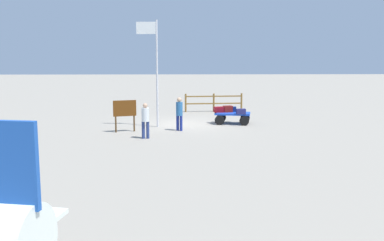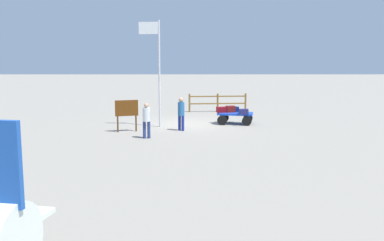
# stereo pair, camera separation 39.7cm
# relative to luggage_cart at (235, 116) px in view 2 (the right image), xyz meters

# --- Properties ---
(ground_plane) EXTENTS (120.00, 120.00, 0.00)m
(ground_plane) POSITION_rel_luggage_cart_xyz_m (2.50, 0.12, -0.44)
(ground_plane) COLOR gray
(luggage_cart) EXTENTS (2.04, 1.49, 0.61)m
(luggage_cart) POSITION_rel_luggage_cart_xyz_m (0.00, 0.00, 0.00)
(luggage_cart) COLOR blue
(luggage_cart) RESTS_ON ground
(suitcase_olive) EXTENTS (0.54, 0.46, 0.35)m
(suitcase_olive) POSITION_rel_luggage_cart_xyz_m (0.22, -0.22, 0.34)
(suitcase_olive) COLOR maroon
(suitcase_olive) RESTS_ON luggage_cart
(suitcase_dark) EXTENTS (0.55, 0.33, 0.28)m
(suitcase_dark) POSITION_rel_luggage_cart_xyz_m (0.02, -0.43, 0.31)
(suitcase_dark) COLOR navy
(suitcase_dark) RESTS_ON luggage_cart
(suitcase_maroon) EXTENTS (0.49, 0.34, 0.27)m
(suitcase_maroon) POSITION_rel_luggage_cart_xyz_m (-0.40, 0.55, 0.30)
(suitcase_maroon) COLOR navy
(suitcase_maroon) RESTS_ON luggage_cart
(suitcase_navy) EXTENTS (0.64, 0.50, 0.30)m
(suitcase_navy) POSITION_rel_luggage_cart_xyz_m (0.69, -0.16, 0.32)
(suitcase_navy) COLOR maroon
(suitcase_navy) RESTS_ON luggage_cart
(worker_lead) EXTENTS (0.37, 0.37, 1.60)m
(worker_lead) POSITION_rel_luggage_cart_xyz_m (4.38, 4.14, 0.48)
(worker_lead) COLOR navy
(worker_lead) RESTS_ON ground
(worker_trailing) EXTENTS (0.45, 0.45, 1.66)m
(worker_trailing) POSITION_rel_luggage_cart_xyz_m (2.87, 2.13, 0.51)
(worker_trailing) COLOR navy
(worker_trailing) RESTS_ON ground
(flagpole) EXTENTS (1.08, 0.12, 5.47)m
(flagpole) POSITION_rel_luggage_cart_xyz_m (4.14, 0.96, 2.86)
(flagpole) COLOR silver
(flagpole) RESTS_ON ground
(signboard) EXTENTS (1.09, 0.39, 1.55)m
(signboard) POSITION_rel_luggage_cart_xyz_m (5.52, 2.40, 0.59)
(signboard) COLOR #4C3319
(signboard) RESTS_ON ground
(wooden_fence) EXTENTS (3.83, 0.43, 1.20)m
(wooden_fence) POSITION_rel_luggage_cart_xyz_m (0.62, -5.18, 0.24)
(wooden_fence) COLOR brown
(wooden_fence) RESTS_ON ground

